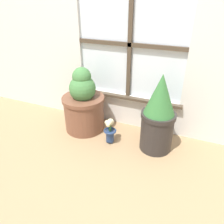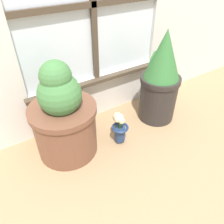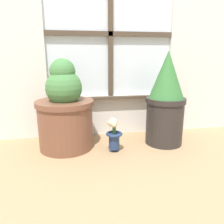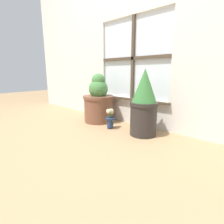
% 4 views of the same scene
% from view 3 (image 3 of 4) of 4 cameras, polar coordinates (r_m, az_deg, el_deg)
% --- Properties ---
extents(ground_plane, '(10.00, 10.00, 0.00)m').
position_cam_3_polar(ground_plane, '(1.40, 3.49, -13.31)').
color(ground_plane, tan).
extents(potted_plant_left, '(0.41, 0.41, 0.64)m').
position_cam_3_polar(potted_plant_left, '(1.58, -12.16, -0.02)').
color(potted_plant_left, brown).
rests_on(potted_plant_left, ground_plane).
extents(potted_plant_right, '(0.29, 0.29, 0.69)m').
position_cam_3_polar(potted_plant_right, '(1.66, 13.84, 2.91)').
color(potted_plant_right, '#2D2826').
rests_on(potted_plant_right, ground_plane).
extents(flower_vase, '(0.12, 0.12, 0.24)m').
position_cam_3_polar(flower_vase, '(1.52, 0.45, -5.53)').
color(flower_vase, navy).
rests_on(flower_vase, ground_plane).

